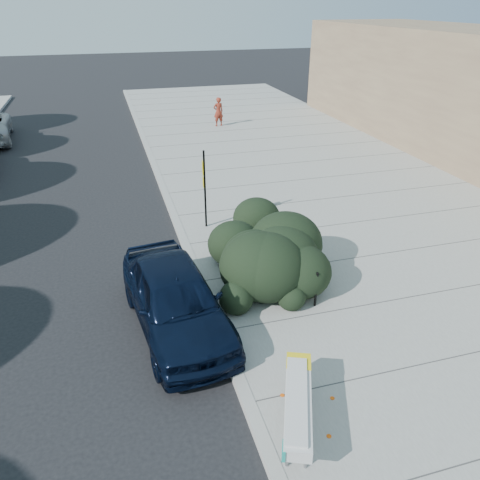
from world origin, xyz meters
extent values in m
plane|color=black|center=(0.00, 0.00, 0.00)|extent=(120.00, 120.00, 0.00)
cube|color=gray|center=(5.60, 5.00, 0.07)|extent=(11.20, 50.00, 0.15)
cube|color=#9E9E99|center=(0.00, 5.00, 0.08)|extent=(0.22, 50.00, 0.17)
cylinder|color=gray|center=(0.18, -3.30, 0.34)|extent=(0.05, 0.05, 0.39)
cylinder|color=gray|center=(0.43, -3.40, 0.34)|extent=(0.05, 0.05, 0.39)
cylinder|color=gray|center=(0.77, -1.87, 0.34)|extent=(0.05, 0.05, 0.39)
cylinder|color=gray|center=(1.02, -1.98, 0.34)|extent=(0.05, 0.05, 0.39)
cylinder|color=gray|center=(0.48, -2.58, 0.51)|extent=(0.63, 1.44, 0.03)
cylinder|color=gray|center=(0.72, -2.69, 0.51)|extent=(0.63, 1.44, 0.03)
cube|color=#B2B2B2|center=(0.60, -2.64, 0.64)|extent=(1.16, 2.03, 0.21)
cube|color=yellow|center=(0.91, -1.90, 0.76)|extent=(0.54, 0.53, 0.02)
cube|color=teal|center=(0.07, -3.41, 0.64)|extent=(0.14, 0.23, 0.19)
cylinder|color=black|center=(2.24, 0.30, 0.56)|extent=(0.06, 0.06, 0.83)
cylinder|color=black|center=(2.29, 0.83, 0.56)|extent=(0.06, 0.06, 0.83)
cylinder|color=black|center=(2.27, 0.57, 0.98)|extent=(0.11, 0.54, 0.06)
cube|color=black|center=(0.80, 5.00, 1.32)|extent=(0.06, 0.06, 2.34)
cube|color=yellow|center=(0.76, 5.01, 1.99)|extent=(0.06, 0.27, 0.38)
cube|color=yellow|center=(0.76, 5.01, 1.57)|extent=(0.05, 0.25, 0.29)
ellipsoid|color=black|center=(1.50, 2.50, 0.97)|extent=(3.81, 4.89, 1.64)
imported|color=black|center=(-0.80, 0.60, 0.72)|extent=(2.18, 4.40, 1.44)
imported|color=maroon|center=(4.16, 17.14, 0.90)|extent=(0.59, 0.44, 1.50)
camera|label=1|loc=(-1.75, -7.50, 6.23)|focal=35.00mm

